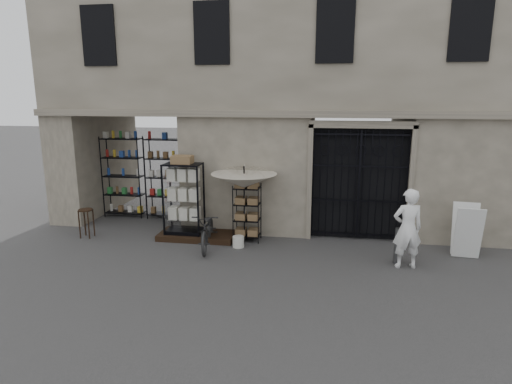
% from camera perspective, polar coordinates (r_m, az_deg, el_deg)
% --- Properties ---
extents(ground, '(80.00, 80.00, 0.00)m').
position_cam_1_polar(ground, '(9.62, 3.43, -9.87)').
color(ground, black).
rests_on(ground, ground).
extents(main_building, '(14.00, 4.00, 9.00)m').
position_cam_1_polar(main_building, '(12.90, 5.57, 16.25)').
color(main_building, gray).
rests_on(main_building, ground).
extents(shop_recess, '(3.00, 1.70, 3.00)m').
position_cam_1_polar(shop_recess, '(13.00, -15.32, 2.55)').
color(shop_recess, black).
rests_on(shop_recess, ground).
extents(shop_shelving, '(2.70, 0.50, 2.50)m').
position_cam_1_polar(shop_shelving, '(13.51, -14.58, 1.89)').
color(shop_shelving, black).
rests_on(shop_shelving, ground).
extents(iron_gate, '(2.50, 0.21, 3.00)m').
position_cam_1_polar(iron_gate, '(11.37, 13.52, 1.24)').
color(iron_gate, black).
rests_on(iron_gate, ground).
extents(step_platform, '(2.00, 0.90, 0.15)m').
position_cam_1_polar(step_platform, '(11.47, -7.83, -5.78)').
color(step_platform, black).
rests_on(step_platform, ground).
extents(display_cabinet, '(1.04, 0.79, 2.00)m').
position_cam_1_polar(display_cabinet, '(11.29, -9.61, -1.36)').
color(display_cabinet, black).
rests_on(display_cabinet, step_platform).
extents(wire_rack, '(0.74, 0.61, 1.49)m').
position_cam_1_polar(wire_rack, '(11.04, -1.19, -2.86)').
color(wire_rack, black).
rests_on(wire_rack, ground).
extents(market_umbrella, '(1.71, 1.73, 2.37)m').
position_cam_1_polar(market_umbrella, '(10.72, -1.61, 2.03)').
color(market_umbrella, black).
rests_on(market_umbrella, ground).
extents(white_bucket, '(0.38, 0.38, 0.28)m').
position_cam_1_polar(white_bucket, '(10.73, -2.37, -6.63)').
color(white_bucket, silver).
rests_on(white_bucket, ground).
extents(bicycle, '(0.75, 1.01, 1.78)m').
position_cam_1_polar(bicycle, '(10.80, -6.36, -7.36)').
color(bicycle, black).
rests_on(bicycle, ground).
extents(wooden_stool, '(0.42, 0.42, 0.77)m').
position_cam_1_polar(wooden_stool, '(12.23, -21.66, -3.80)').
color(wooden_stool, black).
rests_on(wooden_stool, ground).
extents(steel_bollard, '(0.17, 0.17, 0.83)m').
position_cam_1_polar(steel_bollard, '(10.14, 18.37, -6.82)').
color(steel_bollard, '#505152').
rests_on(steel_bollard, ground).
extents(shopkeeper, '(1.00, 1.87, 0.42)m').
position_cam_1_polar(shopkeeper, '(10.12, 19.17, -9.41)').
color(shopkeeper, white).
rests_on(shopkeeper, ground).
extents(easel_sign, '(0.65, 0.73, 1.23)m').
position_cam_1_polar(easel_sign, '(11.05, 26.29, -4.69)').
color(easel_sign, silver).
rests_on(easel_sign, ground).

